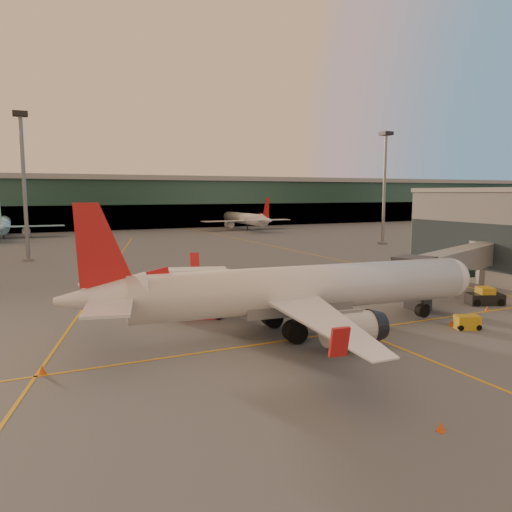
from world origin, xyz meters
name	(u,v)px	position (x,y,z in m)	size (l,w,h in m)	color
ground	(343,355)	(0.00, 0.00, 0.00)	(600.00, 600.00, 0.00)	#4C4F54
taxi_markings	(126,274)	(-7.32, 44.49, 0.01)	(100.12, 173.00, 0.01)	gold
terminal	(89,202)	(0.00, 141.79, 8.76)	(400.00, 20.00, 17.60)	#19382D
mast_west_near	(24,175)	(-20.00, 66.00, 14.86)	(2.40, 2.40, 25.60)	slate
mast_east_near	(385,180)	(55.00, 62.00, 14.86)	(2.40, 2.40, 25.60)	slate
main_airplane	(293,291)	(-0.47, 6.67, 3.65)	(37.23, 33.62, 11.23)	white
jet_bridge	(460,262)	(24.98, 12.22, 3.88)	(24.48, 12.61, 5.65)	slate
catering_truck	(195,290)	(-6.19, 15.51, 2.68)	(6.59, 4.36, 4.71)	red
gpu_cart	(467,322)	(14.05, 1.15, 0.59)	(2.39, 1.93, 1.22)	gold
pushback_tug	(485,297)	(23.66, 7.37, 0.76)	(4.11, 3.20, 1.88)	black
cone_nose	(487,309)	(21.37, 5.17, 0.24)	(0.39, 0.39, 0.50)	#F64E0C
cone_tail	(42,370)	(-20.29, 5.29, 0.30)	(0.49, 0.49, 0.62)	#F64E0C
cone_wing_right	(441,427)	(-2.50, -12.01, 0.25)	(0.40, 0.40, 0.51)	#F64E0C
cone_wing_left	(219,293)	(-0.24, 24.58, 0.23)	(0.38, 0.38, 0.49)	#F64E0C
cone_fwd	(451,323)	(13.53, 2.46, 0.27)	(0.45, 0.45, 0.57)	#F64E0C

